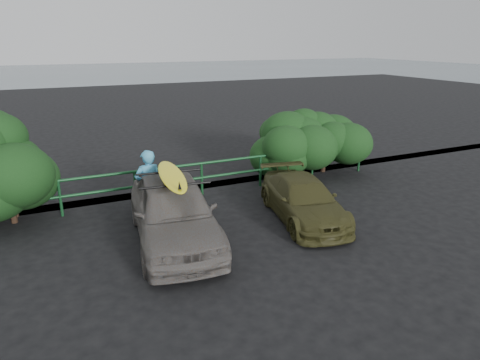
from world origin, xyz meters
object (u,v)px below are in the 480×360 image
object	(u,v)px
olive_vehicle	(303,199)
man	(149,186)
sedan	(174,211)
surfboard	(172,176)
guardrail	(170,183)

from	to	relation	value
olive_vehicle	man	world-z (taller)	man
olive_vehicle	man	distance (m)	4.03
sedan	man	xyz separation A→B (m)	(-0.24, 1.42, 0.19)
man	surfboard	world-z (taller)	man
guardrail	olive_vehicle	bearing A→B (deg)	-45.37
guardrail	olive_vehicle	distance (m)	3.99
sedan	olive_vehicle	bearing A→B (deg)	5.27
guardrail	sedan	world-z (taller)	sedan
olive_vehicle	guardrail	bearing A→B (deg)	145.67
man	surfboard	bearing A→B (deg)	93.73
olive_vehicle	surfboard	size ratio (longest dim) A/B	1.47
surfboard	man	bearing A→B (deg)	106.86
man	surfboard	distance (m)	1.58
guardrail	surfboard	distance (m)	3.00
sedan	man	world-z (taller)	man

